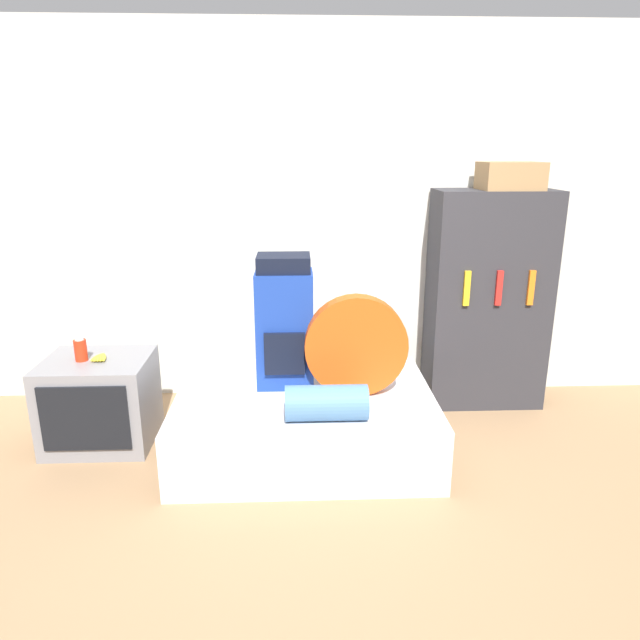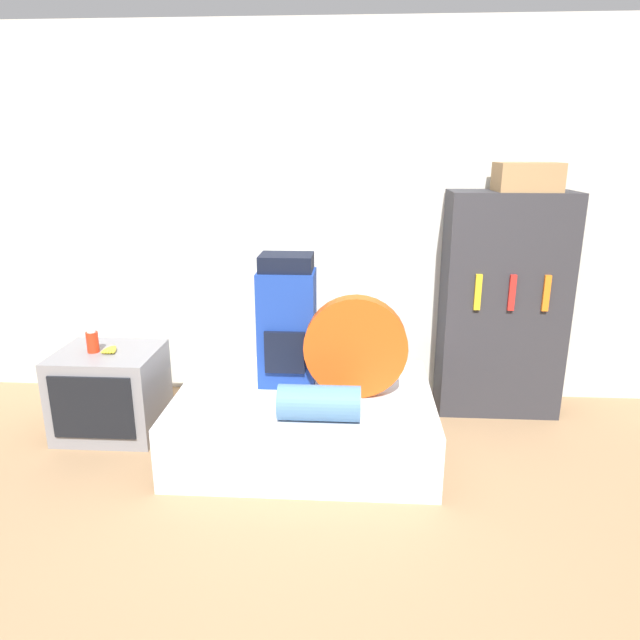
{
  "view_description": "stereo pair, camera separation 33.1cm",
  "coord_description": "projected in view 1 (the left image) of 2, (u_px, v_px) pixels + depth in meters",
  "views": [
    {
      "loc": [
        -0.14,
        -2.35,
        1.79
      ],
      "look_at": [
        -0.01,
        0.81,
        0.83
      ],
      "focal_mm": 32.0,
      "sensor_mm": 36.0,
      "label": 1
    },
    {
      "loc": [
        0.19,
        -2.35,
        1.79
      ],
      "look_at": [
        -0.01,
        0.81,
        0.83
      ],
      "focal_mm": 32.0,
      "sensor_mm": 36.0,
      "label": 2
    }
  ],
  "objects": [
    {
      "name": "television",
      "position": [
        100.0,
        401.0,
        3.55
      ],
      "size": [
        0.63,
        0.55,
        0.55
      ],
      "color": "gray",
      "rests_on": "ground_plane"
    },
    {
      "name": "cardboard_box",
      "position": [
        510.0,
        176.0,
        3.74
      ],
      "size": [
        0.39,
        0.3,
        0.18
      ],
      "color": "#99754C",
      "rests_on": "bookshelf"
    },
    {
      "name": "sleeping_roll",
      "position": [
        326.0,
        403.0,
        3.06
      ],
      "size": [
        0.44,
        0.19,
        0.19
      ],
      "color": "teal",
      "rests_on": "bed"
    },
    {
      "name": "bookshelf",
      "position": [
        487.0,
        300.0,
        4.0
      ],
      "size": [
        0.81,
        0.4,
        1.52
      ],
      "color": "#2D2D33",
      "rests_on": "ground_plane"
    },
    {
      "name": "ground_plane",
      "position": [
        328.0,
        531.0,
        2.77
      ],
      "size": [
        16.0,
        16.0,
        0.0
      ],
      "primitive_type": "plane",
      "color": "#997551"
    },
    {
      "name": "banana_bunch",
      "position": [
        101.0,
        357.0,
        3.46
      ],
      "size": [
        0.1,
        0.13,
        0.03
      ],
      "color": "yellow",
      "rests_on": "television"
    },
    {
      "name": "backpack",
      "position": [
        285.0,
        323.0,
        3.45
      ],
      "size": [
        0.34,
        0.3,
        0.81
      ],
      "color": "navy",
      "rests_on": "bed"
    },
    {
      "name": "wall_back",
      "position": [
        316.0,
        220.0,
        4.03
      ],
      "size": [
        8.0,
        0.05,
        2.6
      ],
      "color": "silver",
      "rests_on": "ground_plane"
    },
    {
      "name": "tent_bag",
      "position": [
        356.0,
        346.0,
        3.33
      ],
      "size": [
        0.6,
        0.11,
        0.6
      ],
      "color": "#D14C14",
      "rests_on": "bed"
    },
    {
      "name": "bed",
      "position": [
        305.0,
        420.0,
        3.49
      ],
      "size": [
        1.53,
        1.12,
        0.38
      ],
      "color": "silver",
      "rests_on": "ground_plane"
    },
    {
      "name": "canister",
      "position": [
        81.0,
        350.0,
        3.43
      ],
      "size": [
        0.07,
        0.07,
        0.15
      ],
      "color": "red",
      "rests_on": "television"
    }
  ]
}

